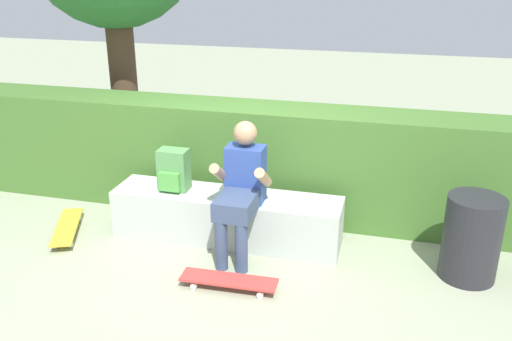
{
  "coord_description": "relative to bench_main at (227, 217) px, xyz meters",
  "views": [
    {
      "loc": [
        1.47,
        -4.05,
        2.53
      ],
      "look_at": [
        0.26,
        0.51,
        0.69
      ],
      "focal_mm": 38.14,
      "sensor_mm": 36.0,
      "label": 1
    }
  ],
  "objects": [
    {
      "name": "person_skater",
      "position": [
        0.21,
        -0.22,
        0.43
      ],
      "size": [
        0.49,
        0.62,
        1.21
      ],
      "color": "#2D4793",
      "rests_on": "ground"
    },
    {
      "name": "trash_bin",
      "position": [
        2.17,
        -0.12,
        0.13
      ],
      "size": [
        0.47,
        0.47,
        0.73
      ],
      "color": "#232328",
      "rests_on": "ground"
    },
    {
      "name": "skateboard_beside_bench",
      "position": [
        -1.54,
        -0.32,
        -0.16
      ],
      "size": [
        0.51,
        0.81,
        0.09
      ],
      "color": "gold",
      "rests_on": "ground"
    },
    {
      "name": "ground_plane",
      "position": [
        0.0,
        -0.39,
        -0.23
      ],
      "size": [
        24.0,
        24.0,
        0.0
      ],
      "primitive_type": "plane",
      "color": "gray"
    },
    {
      "name": "bench_main",
      "position": [
        0.0,
        0.0,
        0.0
      ],
      "size": [
        2.18,
        0.49,
        0.46
      ],
      "color": "#ACB3AB",
      "rests_on": "ground"
    },
    {
      "name": "skateboard_near_person",
      "position": [
        0.27,
        -0.81,
        -0.16
      ],
      "size": [
        0.81,
        0.23,
        0.09
      ],
      "color": "#BC3833",
      "rests_on": "ground"
    },
    {
      "name": "backpack_on_bench",
      "position": [
        -0.52,
        -0.01,
        0.42
      ],
      "size": [
        0.28,
        0.23,
        0.4
      ],
      "color": "#51894C",
      "rests_on": "bench_main"
    },
    {
      "name": "hedge_row",
      "position": [
        -0.24,
        0.71,
        0.34
      ],
      "size": [
        6.36,
        0.6,
        1.14
      ],
      "color": "#3F6929",
      "rests_on": "ground"
    }
  ]
}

